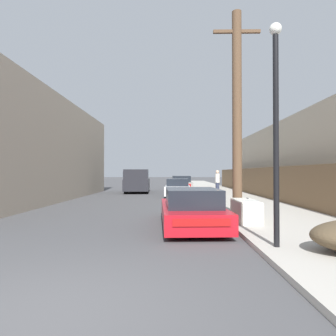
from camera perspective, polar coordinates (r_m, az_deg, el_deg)
ground_plane at (r=4.11m, az=-21.50°, el=-25.01°), size 220.00×220.00×0.00m
sidewalk_curb at (r=27.30m, az=9.10°, el=-4.30°), size 4.20×63.00×0.12m
discarded_fridge at (r=10.08m, az=14.58°, el=-7.85°), size 0.69×1.74×0.71m
parked_sports_car_red at (r=9.45m, az=4.43°, el=-7.81°), size 2.02×4.76×1.20m
car_parked_mid at (r=21.36m, az=1.83°, el=-3.81°), size 1.80×4.57×1.26m
car_parked_far at (r=27.66m, az=2.50°, el=-3.04°), size 1.99×4.27×1.39m
pickup_truck at (r=25.48m, az=-5.90°, el=-2.50°), size 2.33×5.57×1.94m
utility_pole at (r=11.92m, az=13.01°, el=10.69°), size 1.80×0.36×7.75m
street_lamp at (r=6.85m, az=19.87°, el=9.22°), size 0.26×0.26×4.77m
wooden_fence at (r=20.73m, az=17.26°, el=-2.56°), size 0.08×30.79×1.90m
building_left_block at (r=20.22m, az=-28.17°, el=3.06°), size 7.00×19.45×6.09m
building_right_house at (r=25.23m, az=23.89°, el=1.04°), size 6.00×21.89×5.01m
pedestrian at (r=22.21m, az=9.40°, el=-2.59°), size 0.34×0.34×1.75m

